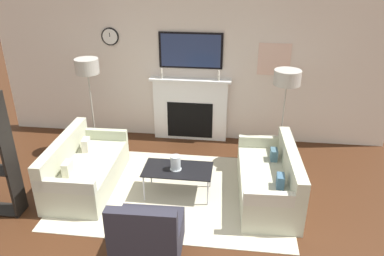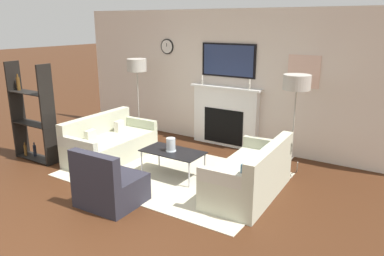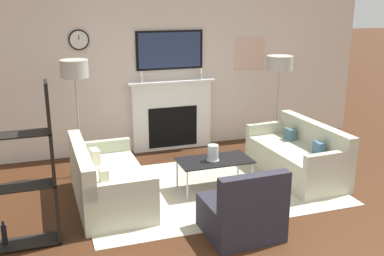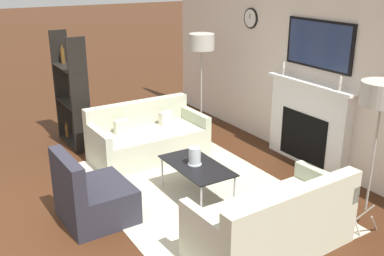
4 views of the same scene
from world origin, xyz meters
The scene contains 10 objects.
fireplace_wall centered at (0.00, 4.42, 1.24)m, with size 7.34×0.28×2.70m.
area_rug centered at (0.00, 2.46, 0.01)m, with size 3.44×2.29×0.01m.
couch_left centered at (-1.42, 2.46, 0.28)m, with size 0.89×1.70×0.79m.
couch_right centered at (1.41, 2.46, 0.29)m, with size 0.87×1.70×0.80m.
armchair centered at (-0.11, 1.13, 0.27)m, with size 0.82×0.77×0.83m.
coffee_table centered at (0.06, 2.41, 0.41)m, with size 1.02×0.54×0.44m.
hurricane_candle centered at (0.03, 2.40, 0.54)m, with size 0.17×0.17×0.22m.
floor_lamp_left centered at (-1.64, 3.56, 1.58)m, with size 0.40×0.40×1.74m.
floor_lamp_right centered at (1.64, 3.56, 1.52)m, with size 0.43×0.43×1.67m.
shelf_unit centered at (-2.52, 1.69, 0.83)m, with size 0.94×0.28×1.78m.
Camera 3 is at (-2.09, -2.98, 2.59)m, focal length 42.00 mm.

